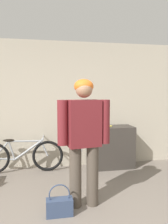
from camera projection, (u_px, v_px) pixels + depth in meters
wall_back at (53, 105)px, 4.51m from camera, size 8.00×0.07×2.60m
side_shelf at (111, 147)px, 4.54m from camera, size 0.93×0.45×0.86m
person at (84, 134)px, 2.95m from camera, size 0.72×0.29×1.75m
bicycle at (21, 156)px, 4.25m from camera, size 1.64×0.46×0.68m
banana at (105, 126)px, 4.44m from camera, size 0.30×0.08×0.03m
handbag at (59, 206)px, 2.78m from camera, size 0.34×0.15×0.41m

